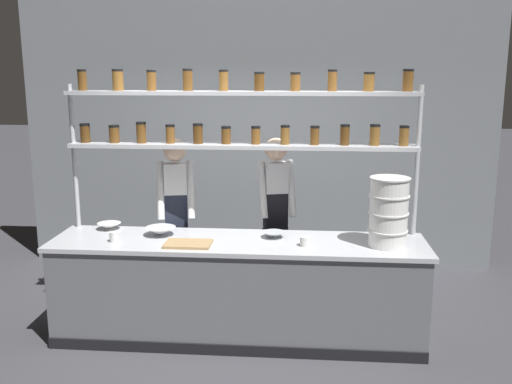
% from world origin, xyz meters
% --- Properties ---
extents(ground_plane, '(40.00, 40.00, 0.00)m').
position_xyz_m(ground_plane, '(0.00, 0.00, 0.00)').
color(ground_plane, '#3D3D42').
extents(back_wall, '(5.73, 0.12, 3.24)m').
position_xyz_m(back_wall, '(0.00, 2.10, 1.62)').
color(back_wall, gray).
rests_on(back_wall, ground_plane).
extents(prep_counter, '(3.33, 0.76, 0.92)m').
position_xyz_m(prep_counter, '(0.00, -0.00, 0.46)').
color(prep_counter, slate).
rests_on(prep_counter, ground_plane).
extents(spice_shelf_unit, '(3.22, 0.28, 2.42)m').
position_xyz_m(spice_shelf_unit, '(-0.00, 0.33, 1.92)').
color(spice_shelf_unit, '#B7BABF').
rests_on(spice_shelf_unit, ground_plane).
extents(chef_left, '(0.41, 0.34, 1.76)m').
position_xyz_m(chef_left, '(-0.68, 0.56, 1.02)').
color(chef_left, black).
rests_on(chef_left, ground_plane).
extents(chef_center, '(0.41, 0.35, 1.76)m').
position_xyz_m(chef_center, '(0.30, 0.71, 1.02)').
color(chef_center, black).
rests_on(chef_center, ground_plane).
extents(container_stack, '(0.34, 0.34, 0.60)m').
position_xyz_m(container_stack, '(1.30, -0.06, 1.22)').
color(container_stack, white).
rests_on(container_stack, prep_counter).
extents(cutting_board, '(0.40, 0.26, 0.02)m').
position_xyz_m(cutting_board, '(-0.41, -0.17, 0.93)').
color(cutting_board, '#A88456').
rests_on(cutting_board, prep_counter).
extents(prep_bowl_near_left, '(0.22, 0.22, 0.06)m').
position_xyz_m(prep_bowl_near_left, '(-1.26, 0.26, 0.95)').
color(prep_bowl_near_left, silver).
rests_on(prep_bowl_near_left, prep_counter).
extents(prep_bowl_center_front, '(0.20, 0.20, 0.06)m').
position_xyz_m(prep_bowl_center_front, '(0.31, 0.11, 0.95)').
color(prep_bowl_center_front, '#B2B7BC').
rests_on(prep_bowl_center_front, prep_counter).
extents(prep_bowl_center_back, '(0.28, 0.28, 0.08)m').
position_xyz_m(prep_bowl_center_back, '(-0.72, 0.10, 0.96)').
color(prep_bowl_center_back, silver).
rests_on(prep_bowl_center_back, prep_counter).
extents(serving_cup_front, '(0.08, 0.08, 0.09)m').
position_xyz_m(serving_cup_front, '(-1.08, -0.13, 0.96)').
color(serving_cup_front, silver).
rests_on(serving_cup_front, prep_counter).
extents(serving_cup_by_board, '(0.09, 0.09, 0.08)m').
position_xyz_m(serving_cup_by_board, '(0.59, -0.11, 0.96)').
color(serving_cup_by_board, silver).
rests_on(serving_cup_by_board, prep_counter).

